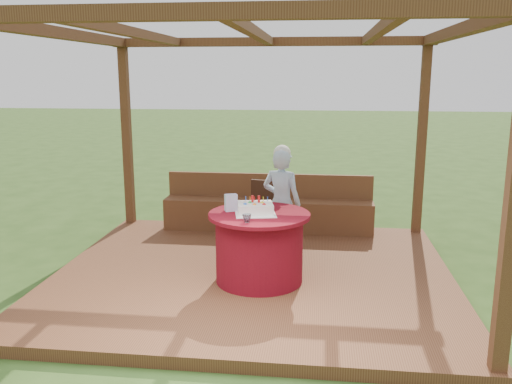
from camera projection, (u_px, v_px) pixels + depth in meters
ground at (253, 281)px, 6.27m from camera, size 60.00×60.00×0.00m
deck at (253, 276)px, 6.26m from camera, size 4.50×4.00×0.12m
pergola at (253, 68)px, 5.76m from camera, size 4.50×4.00×2.72m
bench at (268, 212)px, 7.86m from camera, size 3.00×0.42×0.80m
table at (259, 247)px, 5.88m from camera, size 1.09×1.09×0.77m
chair at (264, 212)px, 6.92m from camera, size 0.53×0.53×0.89m
elderly_woman at (282, 201)px, 6.62m from camera, size 0.57×0.46×1.39m
birthday_cake at (255, 208)px, 5.78m from camera, size 0.50×0.50×0.19m
gift_bag at (231, 203)px, 5.88m from camera, size 0.15×0.13×0.19m
drinking_glass at (247, 218)px, 5.44m from camera, size 0.10×0.10×0.08m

